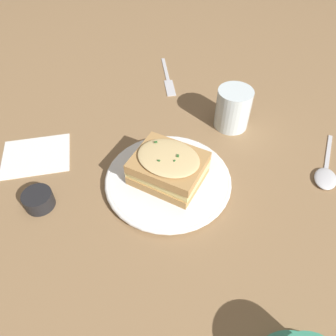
{
  "coord_description": "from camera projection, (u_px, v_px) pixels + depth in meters",
  "views": [
    {
      "loc": [
        0.04,
        -0.37,
        0.49
      ],
      "look_at": [
        -0.03,
        0.03,
        0.04
      ],
      "focal_mm": 35.0,
      "sensor_mm": 36.0,
      "label": 1
    }
  ],
  "objects": [
    {
      "name": "ground_plane",
      "position": [
        180.0,
        196.0,
        0.61
      ],
      "size": [
        2.4,
        2.4,
        0.0
      ],
      "primitive_type": "plane",
      "color": "olive"
    },
    {
      "name": "dinner_plate",
      "position": [
        168.0,
        180.0,
        0.62
      ],
      "size": [
        0.24,
        0.24,
        0.02
      ],
      "color": "white",
      "rests_on": "ground_plane"
    },
    {
      "name": "sandwich",
      "position": [
        168.0,
        167.0,
        0.6
      ],
      "size": [
        0.15,
        0.14,
        0.06
      ],
      "rotation": [
        0.0,
        0.0,
        5.96
      ],
      "color": "#B2844C",
      "rests_on": "dinner_plate"
    },
    {
      "name": "water_glass",
      "position": [
        233.0,
        109.0,
        0.71
      ],
      "size": [
        0.08,
        0.08,
        0.09
      ],
      "primitive_type": "cylinder",
      "color": "silver",
      "rests_on": "ground_plane"
    },
    {
      "name": "fork",
      "position": [
        168.0,
        80.0,
        0.87
      ],
      "size": [
        0.07,
        0.18,
        0.0
      ],
      "rotation": [
        0.0,
        0.0,
        3.45
      ],
      "color": "silver",
      "rests_on": "ground_plane"
    },
    {
      "name": "spoon",
      "position": [
        326.0,
        175.0,
        0.64
      ],
      "size": [
        0.06,
        0.17,
        0.01
      ],
      "rotation": [
        0.0,
        0.0,
        2.92
      ],
      "color": "silver",
      "rests_on": "ground_plane"
    },
    {
      "name": "napkin",
      "position": [
        36.0,
        155.0,
        0.68
      ],
      "size": [
        0.17,
        0.15,
        0.0
      ],
      "primitive_type": "cube",
      "rotation": [
        0.0,
        0.0,
        0.38
      ],
      "color": "white",
      "rests_on": "ground_plane"
    },
    {
      "name": "condiment_pot",
      "position": [
        39.0,
        200.0,
        0.59
      ],
      "size": [
        0.05,
        0.05,
        0.03
      ],
      "primitive_type": "cylinder",
      "color": "black",
      "rests_on": "ground_plane"
    }
  ]
}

